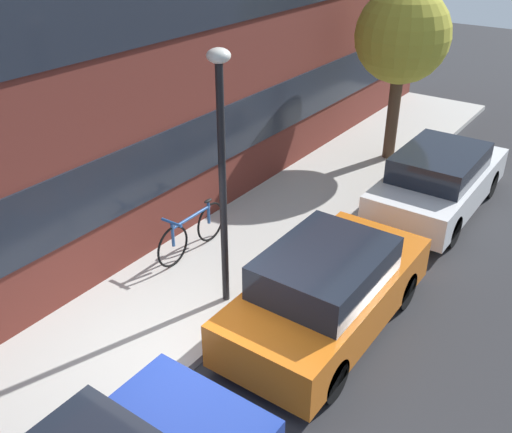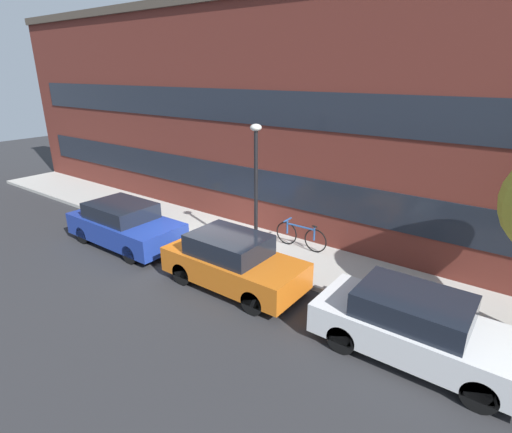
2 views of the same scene
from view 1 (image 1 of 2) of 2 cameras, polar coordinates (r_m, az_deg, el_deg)
name	(u,v)px [view 1 (image 1 of 2)]	position (r m, az deg, el deg)	size (l,w,h in m)	color
ground_plane	(189,375)	(8.20, -6.76, -15.43)	(56.00, 56.00, 0.00)	#2B2B2D
sidewalk_strip	(125,336)	(8.85, -13.01, -11.56)	(28.00, 2.50, 0.13)	#B2AFA8
rowhouse_facade	(1,58)	(8.41, -24.14, 14.30)	(28.00, 1.02, 7.83)	maroon
parked_car_orange	(327,290)	(8.49, 7.15, -7.35)	(3.82, 1.66, 1.44)	#D16619
parked_car_white	(439,180)	(12.34, 17.82, 3.48)	(4.05, 1.67, 1.38)	silver
bicycle	(192,232)	(10.22, -6.40, -1.50)	(1.80, 0.44, 0.87)	black
street_tree	(402,37)	(13.85, 14.42, 17.00)	(2.15, 2.15, 4.02)	#473323
lamp_post	(222,154)	(8.00, -3.45, 6.21)	(0.32, 0.32, 3.95)	black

